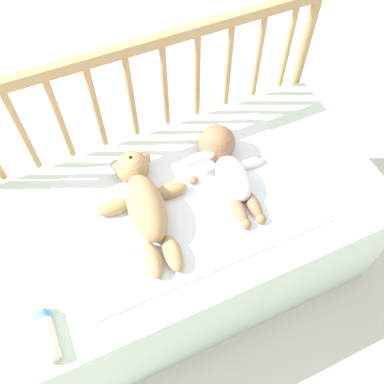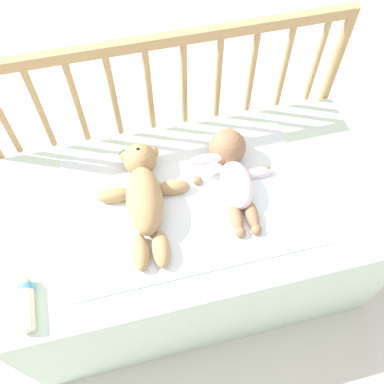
# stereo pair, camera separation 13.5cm
# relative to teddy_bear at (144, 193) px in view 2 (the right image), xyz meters

# --- Properties ---
(ground_plane) EXTENTS (12.00, 12.00, 0.00)m
(ground_plane) POSITION_rel_teddy_bear_xyz_m (0.15, -0.04, -0.59)
(ground_plane) COLOR silver
(crib_mattress) EXTENTS (1.27, 0.67, 0.54)m
(crib_mattress) POSITION_rel_teddy_bear_xyz_m (0.15, -0.04, -0.32)
(crib_mattress) COLOR silver
(crib_mattress) RESTS_ON ground_plane
(crib_rail) EXTENTS (1.27, 0.04, 0.92)m
(crib_rail) POSITION_rel_teddy_bear_xyz_m (0.15, 0.32, 0.06)
(crib_rail) COLOR tan
(crib_rail) RESTS_ON ground_plane
(blanket) EXTENTS (0.79, 0.51, 0.01)m
(blanket) POSITION_rel_teddy_bear_xyz_m (0.14, -0.03, -0.05)
(blanket) COLOR white
(blanket) RESTS_ON crib_mattress
(teddy_bear) EXTENTS (0.31, 0.45, 0.12)m
(teddy_bear) POSITION_rel_teddy_bear_xyz_m (0.00, 0.00, 0.00)
(teddy_bear) COLOR tan
(teddy_bear) RESTS_ON crib_mattress
(baby) EXTENTS (0.28, 0.38, 0.13)m
(baby) POSITION_rel_teddy_bear_xyz_m (0.30, 0.03, -0.00)
(baby) COLOR white
(baby) RESTS_ON crib_mattress
(baby_bottle) EXTENTS (0.05, 0.16, 0.05)m
(baby_bottle) POSITION_rel_teddy_bear_xyz_m (-0.38, -0.26, -0.03)
(baby_bottle) COLOR #F4E5CC
(baby_bottle) RESTS_ON crib_mattress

